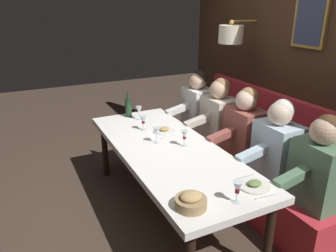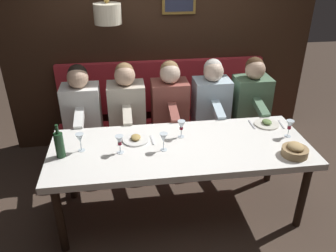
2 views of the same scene
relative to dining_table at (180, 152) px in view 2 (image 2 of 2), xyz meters
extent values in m
plane|color=#423328|center=(0.00, 0.00, -0.67)|extent=(12.00, 12.00, 0.00)
cube|color=white|center=(0.00, 0.00, 0.04)|extent=(0.90, 2.30, 0.06)
cylinder|color=black|center=(-0.35, -1.05, -0.33)|extent=(0.07, 0.07, 0.68)
cylinder|color=black|center=(-0.35, 1.05, -0.33)|extent=(0.07, 0.07, 0.68)
cylinder|color=black|center=(0.35, -1.05, -0.33)|extent=(0.07, 0.07, 0.68)
cylinder|color=black|center=(0.35, 1.05, -0.33)|extent=(0.07, 0.07, 0.68)
cube|color=red|center=(0.89, 0.00, -0.45)|extent=(0.52, 2.50, 0.45)
cube|color=#382316|center=(1.48, 0.00, 0.78)|extent=(0.10, 3.70, 2.90)
cube|color=red|center=(1.39, 0.00, 0.10)|extent=(0.10, 2.50, 0.64)
cylinder|color=beige|center=(1.08, 0.58, 1.03)|extent=(0.28, 0.28, 0.20)
sphere|color=#A37F38|center=(1.08, 0.58, 1.16)|extent=(0.06, 0.06, 0.06)
cube|color=#567A5B|center=(0.89, -0.97, 0.06)|extent=(0.30, 0.40, 0.56)
sphere|color=#D1A889|center=(0.87, -0.97, 0.43)|extent=(0.22, 0.22, 0.22)
sphere|color=#4C331E|center=(0.90, -0.97, 0.47)|extent=(0.20, 0.20, 0.20)
cube|color=#567A5B|center=(0.60, -0.97, 0.10)|extent=(0.33, 0.09, 0.14)
cube|color=silver|center=(0.89, -0.50, 0.06)|extent=(0.30, 0.40, 0.56)
sphere|color=beige|center=(0.87, -0.50, 0.43)|extent=(0.22, 0.22, 0.22)
sphere|color=silver|center=(0.90, -0.50, 0.47)|extent=(0.20, 0.20, 0.20)
cube|color=silver|center=(0.60, -0.50, 0.10)|extent=(0.33, 0.09, 0.14)
cube|color=#934C42|center=(0.89, -0.03, 0.06)|extent=(0.30, 0.40, 0.56)
sphere|color=beige|center=(0.87, -0.03, 0.43)|extent=(0.22, 0.22, 0.22)
sphere|color=#937047|center=(0.90, -0.03, 0.47)|extent=(0.20, 0.20, 0.20)
cube|color=#934C42|center=(0.60, -0.03, 0.10)|extent=(0.33, 0.09, 0.14)
cube|color=beige|center=(0.89, 0.45, 0.06)|extent=(0.30, 0.40, 0.56)
sphere|color=#D1A889|center=(0.87, 0.45, 0.43)|extent=(0.22, 0.22, 0.22)
sphere|color=#937047|center=(0.90, 0.45, 0.47)|extent=(0.20, 0.20, 0.20)
cube|color=beige|center=(0.60, 0.45, 0.10)|extent=(0.33, 0.09, 0.14)
cube|color=white|center=(0.89, 0.93, 0.06)|extent=(0.30, 0.40, 0.56)
sphere|color=#D1A889|center=(0.87, 0.93, 0.43)|extent=(0.22, 0.22, 0.22)
sphere|color=black|center=(0.90, 0.93, 0.47)|extent=(0.20, 0.20, 0.20)
cube|color=white|center=(0.60, 0.93, 0.10)|extent=(0.33, 0.09, 0.14)
cylinder|color=silver|center=(0.28, -0.91, 0.07)|extent=(0.24, 0.24, 0.01)
ellipsoid|color=#668447|center=(0.28, -0.91, 0.10)|extent=(0.11, 0.09, 0.04)
cube|color=silver|center=(0.26, -1.06, 0.07)|extent=(0.17, 0.03, 0.01)
cube|color=silver|center=(0.30, -0.77, 0.07)|extent=(0.18, 0.02, 0.01)
cylinder|color=white|center=(0.15, 0.39, 0.07)|extent=(0.24, 0.24, 0.01)
ellipsoid|color=#AD8E4C|center=(0.15, 0.39, 0.10)|extent=(0.11, 0.09, 0.04)
cube|color=silver|center=(0.13, 0.24, 0.07)|extent=(0.17, 0.03, 0.01)
cube|color=silver|center=(0.17, 0.53, 0.07)|extent=(0.18, 0.04, 0.01)
cylinder|color=silver|center=(0.04, 0.86, 0.07)|extent=(0.06, 0.06, 0.00)
cylinder|color=silver|center=(0.04, 0.86, 0.11)|extent=(0.01, 0.01, 0.07)
cone|color=silver|center=(0.04, 0.86, 0.19)|extent=(0.07, 0.07, 0.08)
cylinder|color=silver|center=(0.16, -0.03, 0.07)|extent=(0.06, 0.06, 0.00)
cylinder|color=silver|center=(0.16, -0.03, 0.11)|extent=(0.01, 0.01, 0.07)
cone|color=silver|center=(0.16, -0.03, 0.19)|extent=(0.07, 0.07, 0.08)
cylinder|color=maroon|center=(0.16, -0.03, 0.15)|extent=(0.03, 0.03, 0.02)
cylinder|color=silver|center=(-0.04, 0.53, 0.07)|extent=(0.06, 0.06, 0.00)
cylinder|color=silver|center=(-0.04, 0.53, 0.11)|extent=(0.01, 0.01, 0.07)
cone|color=silver|center=(-0.04, 0.53, 0.19)|extent=(0.07, 0.07, 0.08)
cylinder|color=maroon|center=(-0.04, 0.53, 0.16)|extent=(0.03, 0.03, 0.03)
cylinder|color=silver|center=(0.03, -1.02, 0.07)|extent=(0.06, 0.06, 0.00)
cylinder|color=silver|center=(0.03, -1.02, 0.11)|extent=(0.01, 0.01, 0.07)
cone|color=silver|center=(0.03, -1.02, 0.19)|extent=(0.07, 0.07, 0.08)
cylinder|color=maroon|center=(0.03, -1.02, 0.16)|extent=(0.03, 0.03, 0.03)
cylinder|color=silver|center=(-0.05, 0.16, 0.07)|extent=(0.06, 0.06, 0.00)
cylinder|color=silver|center=(-0.05, 0.16, 0.11)|extent=(0.01, 0.01, 0.07)
cone|color=silver|center=(-0.05, 0.16, 0.19)|extent=(0.07, 0.07, 0.08)
cylinder|color=#19381E|center=(-0.03, 1.02, 0.18)|extent=(0.08, 0.08, 0.22)
cylinder|color=#19381E|center=(-0.03, 1.02, 0.33)|extent=(0.03, 0.03, 0.08)
cylinder|color=#9E7F56|center=(-0.28, -0.93, 0.10)|extent=(0.22, 0.22, 0.07)
ellipsoid|color=tan|center=(-0.28, -0.93, 0.15)|extent=(0.15, 0.13, 0.06)
camera|label=1|loc=(-1.24, -2.53, 1.37)|focal=34.64mm
camera|label=2|loc=(-2.53, 0.46, 1.64)|focal=36.31mm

